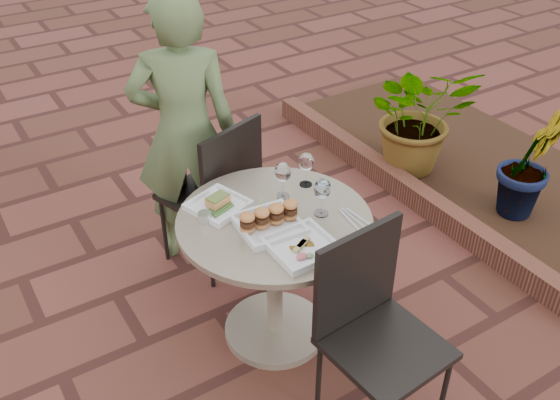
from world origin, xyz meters
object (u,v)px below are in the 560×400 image
diner (184,133)px  chair_far (219,185)px  cafe_table (275,260)px  plate_tuna (302,246)px  chair_near (372,317)px  plate_salmon (218,204)px  plate_sliders (269,220)px

diner → chair_far: bearing=136.3°
chair_far → cafe_table: bearing=68.2°
cafe_table → plate_tuna: size_ratio=3.31×
chair_near → plate_tuna: (-0.12, 0.34, 0.20)m
cafe_table → diner: (-0.05, 0.85, 0.31)m
chair_far → plate_tuna: bearing=68.0°
cafe_table → plate_tuna: bearing=-93.8°
diner → plate_salmon: size_ratio=5.26×
plate_salmon → cafe_table: bearing=-49.5°
chair_near → plate_salmon: chair_near is taller
cafe_table → chair_near: size_ratio=0.97×
plate_salmon → plate_sliders: plate_sliders is taller
chair_far → plate_sliders: (-0.09, -0.68, 0.22)m
chair_far → plate_tuna: size_ratio=3.42×
cafe_table → plate_salmon: bearing=130.5°
plate_salmon → plate_sliders: 0.28m
chair_far → plate_sliders: size_ratio=3.18×
chair_near → plate_sliders: bearing=101.6°
plate_salmon → plate_tuna: 0.49m
chair_far → diner: diner is taller
diner → plate_tuna: 1.11m
plate_salmon → plate_tuna: size_ratio=1.11×
plate_sliders → plate_salmon: bearing=115.6°
plate_salmon → plate_tuna: (0.16, -0.46, -0.00)m
plate_tuna → chair_near: bearing=-70.1°
plate_sliders → plate_tuna: bearing=-79.2°
cafe_table → plate_salmon: plate_salmon is taller
plate_salmon → plate_tuna: bearing=-70.7°
cafe_table → chair_far: bearing=86.9°
chair_near → plate_salmon: (-0.29, 0.80, 0.20)m
plate_salmon → plate_sliders: (0.12, -0.26, 0.02)m
cafe_table → plate_tuna: plate_tuna is taller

